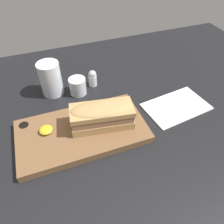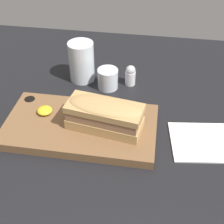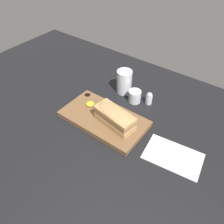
% 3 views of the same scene
% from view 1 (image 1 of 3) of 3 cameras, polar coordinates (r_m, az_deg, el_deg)
% --- Properties ---
extents(dining_table, '(1.85, 1.22, 0.02)m').
position_cam_1_polar(dining_table, '(0.65, -8.21, -9.38)').
color(dining_table, black).
rests_on(dining_table, ground).
extents(serving_board, '(0.38, 0.21, 0.02)m').
position_cam_1_polar(serving_board, '(0.66, -7.89, -5.01)').
color(serving_board, brown).
rests_on(serving_board, dining_table).
extents(sandwich, '(0.19, 0.11, 0.08)m').
position_cam_1_polar(sandwich, '(0.63, -2.63, -0.68)').
color(sandwich, tan).
rests_on(sandwich, serving_board).
extents(mustard_dollop, '(0.04, 0.04, 0.02)m').
position_cam_1_polar(mustard_dollop, '(0.66, -16.89, -4.48)').
color(mustard_dollop, gold).
rests_on(mustard_dollop, serving_board).
extents(water_glass, '(0.08, 0.08, 0.12)m').
position_cam_1_polar(water_glass, '(0.81, -15.63, 7.87)').
color(water_glass, silver).
rests_on(water_glass, dining_table).
extents(wine_glass, '(0.06, 0.06, 0.06)m').
position_cam_1_polar(wine_glass, '(0.80, -8.93, 6.53)').
color(wine_glass, silver).
rests_on(wine_glass, dining_table).
extents(napkin, '(0.23, 0.16, 0.00)m').
position_cam_1_polar(napkin, '(0.78, 16.44, 1.39)').
color(napkin, white).
rests_on(napkin, dining_table).
extents(salt_shaker, '(0.03, 0.03, 0.06)m').
position_cam_1_polar(salt_shaker, '(0.83, -5.10, 8.83)').
color(salt_shaker, white).
rests_on(salt_shaker, dining_table).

